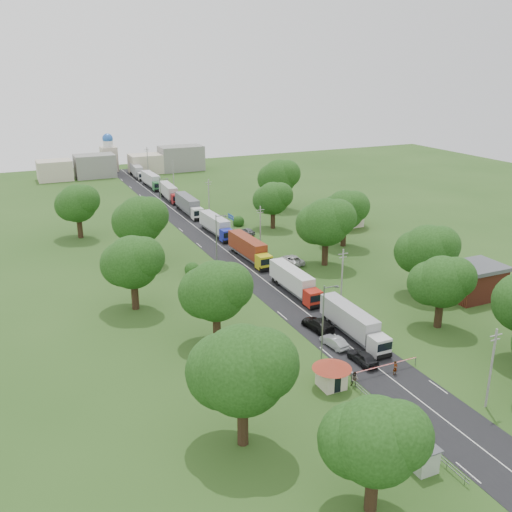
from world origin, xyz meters
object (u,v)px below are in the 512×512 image
boom_barrier (375,369)px  pedestrian_near (395,368)px  car_lane_mid (334,342)px  info_sign (231,220)px  truck_0 (353,323)px  guard_booth (332,370)px  car_lane_front (363,357)px

boom_barrier → pedestrian_near: (2.26, -0.78, -0.06)m
car_lane_mid → info_sign: bearing=-105.0°
car_lane_mid → truck_0: bearing=-165.0°
guard_booth → truck_0: (9.02, 9.43, -0.17)m
boom_barrier → truck_0: truck_0 is taller
boom_barrier → guard_booth: bearing=-180.0°
info_sign → car_lane_front: bearing=-96.2°
guard_booth → car_lane_mid: bearing=56.1°
guard_booth → pedestrian_near: size_ratio=2.66×
boom_barrier → car_lane_mid: car_lane_mid is taller
truck_0 → pedestrian_near: 10.32m
car_lane_mid → guard_booth: bearing=48.9°
guard_booth → info_sign: (12.40, 60.00, 0.84)m
boom_barrier → info_sign: info_sign is taller
guard_booth → truck_0: truck_0 is taller
guard_booth → car_lane_mid: 9.64m
car_lane_front → car_lane_mid: car_lane_front is taller
boom_barrier → car_lane_front: car_lane_front is taller
guard_booth → truck_0: size_ratio=0.32×
car_lane_front → pedestrian_near: pedestrian_near is taller
boom_barrier → info_sign: 60.39m
truck_0 → pedestrian_near: truck_0 is taller
car_lane_mid → car_lane_front: bearing=93.0°
pedestrian_near → info_sign: bearing=76.7°
info_sign → truck_0: size_ratio=0.30×
truck_0 → car_lane_mid: size_ratio=3.20×
info_sign → car_lane_mid: info_sign is taller
boom_barrier → truck_0: bearing=71.4°
boom_barrier → info_sign: size_ratio=2.25×
truck_0 → car_lane_front: bearing=-113.6°
boom_barrier → truck_0: 10.01m
info_sign → pedestrian_near: info_sign is taller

